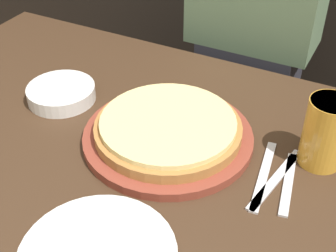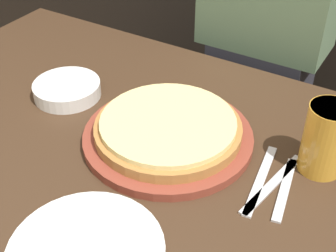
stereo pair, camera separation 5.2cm
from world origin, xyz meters
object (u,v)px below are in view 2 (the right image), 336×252
side_bowl (67,89)px  dinner_knife (272,184)px  fork (261,179)px  spoon (285,189)px  beer_glass (326,136)px  diner_person (260,69)px  pizza_on_board (168,131)px  dinner_plate (86,252)px

side_bowl → dinner_knife: size_ratio=0.79×
fork → spoon: same height
dinner_knife → beer_glass: bearing=57.6°
spoon → diner_person: (-0.28, 0.59, -0.11)m
pizza_on_board → side_bowl: (-0.31, 0.02, -0.01)m
spoon → diner_person: 0.66m
fork → side_bowl: bearing=176.1°
pizza_on_board → side_bowl: 0.31m
beer_glass → spoon: size_ratio=0.83×
spoon → diner_person: diner_person is taller
pizza_on_board → spoon: 0.27m
dinner_plate → diner_person: diner_person is taller
dinner_plate → diner_person: (-0.05, 0.91, -0.12)m
fork → diner_person: bearing=111.1°
beer_glass → diner_person: (-0.31, 0.49, -0.19)m
fork → spoon: size_ratio=1.18×
pizza_on_board → spoon: size_ratio=2.06×
spoon → pizza_on_board: bearing=177.3°
dinner_knife → diner_person: size_ratio=0.15×
pizza_on_board → spoon: bearing=-2.7°
pizza_on_board → dinner_plate: (0.04, -0.33, -0.02)m
spoon → beer_glass: bearing=69.4°
side_bowl → dinner_knife: (0.55, -0.04, -0.02)m
fork → diner_person: (-0.23, 0.59, -0.11)m
pizza_on_board → spoon: pizza_on_board is taller
side_bowl → diner_person: size_ratio=0.12×
pizza_on_board → dinner_knife: pizza_on_board is taller
beer_glass → fork: bearing=-131.7°
pizza_on_board → diner_person: bearing=90.5°
diner_person → beer_glass: bearing=-57.5°
spoon → side_bowl: bearing=176.4°
dinner_plate → spoon: (0.23, 0.32, -0.01)m
beer_glass → fork: 0.15m
side_bowl → dinner_plate: bearing=-45.7°
beer_glass → side_bowl: (-0.62, -0.06, -0.06)m
dinner_plate → beer_glass: bearing=57.4°
beer_glass → dinner_knife: size_ratio=0.71×
dinner_plate → fork: dinner_plate is taller
side_bowl → spoon: 0.58m
pizza_on_board → diner_person: (-0.01, 0.58, -0.13)m
pizza_on_board → side_bowl: bearing=175.6°
dinner_plate → fork: size_ratio=1.25×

